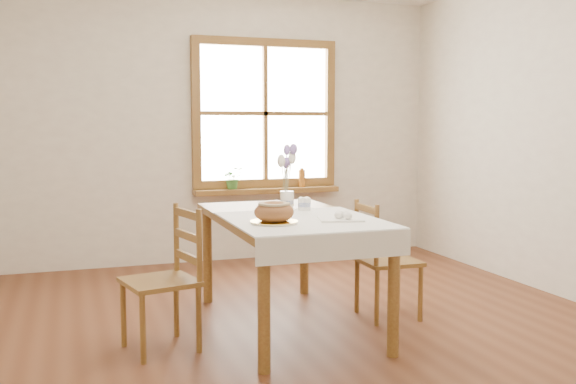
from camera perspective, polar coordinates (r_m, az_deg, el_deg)
name	(u,v)px	position (r m, az deg, el deg)	size (l,w,h in m)	color
ground	(303,339)	(4.12, 1.39, -12.96)	(5.00, 5.00, 0.00)	brown
room_walls	(304,63)	(3.92, 1.45, 11.38)	(4.60, 5.10, 2.65)	white
window	(265,114)	(6.40, -2.07, 6.98)	(1.46, 0.08, 1.46)	olive
window_sill	(267,190)	(6.37, -1.87, 0.14)	(1.46, 0.20, 0.05)	olive
dining_table	(288,227)	(4.24, 0.00, -3.16)	(0.90, 1.60, 0.75)	olive
table_linen	(304,220)	(3.94, 1.43, -2.54)	(0.91, 0.99, 0.01)	white
chair_left	(160,279)	(3.91, -11.33, -7.63)	(0.40, 0.42, 0.85)	olive
chair_right	(388,259)	(4.53, 8.92, -5.93)	(0.38, 0.40, 0.82)	olive
bread_plate	(274,222)	(3.78, -1.25, -2.70)	(0.27, 0.27, 0.01)	white
bread_loaf	(274,210)	(3.77, -1.25, -1.62)	(0.24, 0.24, 0.13)	brown
egg_napkin	(340,219)	(3.94, 4.69, -2.40)	(0.26, 0.22, 0.01)	white
eggs	(341,214)	(3.93, 4.69, -1.99)	(0.20, 0.18, 0.04)	white
salt_shaker	(302,204)	(4.35, 1.22, -1.04)	(0.05, 0.05, 0.09)	white
pepper_shaker	(307,204)	(4.35, 1.70, -1.03)	(0.05, 0.05, 0.09)	white
flower_vase	(287,200)	(4.57, -0.10, -0.72)	(0.10, 0.10, 0.11)	white
lavender_bouquet	(287,169)	(4.55, -0.10, 2.02)	(0.18, 0.18, 0.33)	#7D60AB
potted_plant	(233,180)	(6.26, -4.93, 1.03)	(0.19, 0.22, 0.17)	#37712D
amber_bottle	(302,177)	(6.47, 1.24, 1.32)	(0.07, 0.07, 0.19)	#B16920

